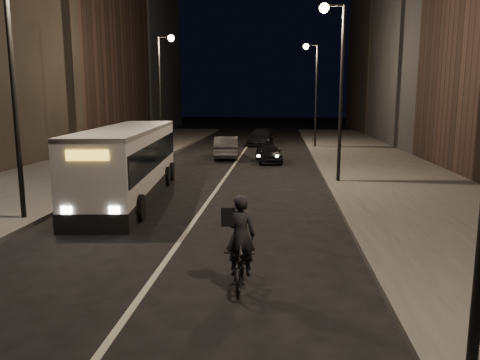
% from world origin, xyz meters
% --- Properties ---
extents(ground, '(180.00, 180.00, 0.00)m').
position_xyz_m(ground, '(0.00, 0.00, 0.00)').
color(ground, black).
rests_on(ground, ground).
extents(sidewalk_right, '(7.00, 70.00, 0.16)m').
position_xyz_m(sidewalk_right, '(8.50, 14.00, 0.08)').
color(sidewalk_right, '#3B3B39').
rests_on(sidewalk_right, ground).
extents(sidewalk_left, '(7.00, 70.00, 0.16)m').
position_xyz_m(sidewalk_left, '(-8.50, 14.00, 0.08)').
color(sidewalk_left, '#3B3B39').
rests_on(sidewalk_left, ground).
extents(building_row_right, '(8.00, 61.00, 21.00)m').
position_xyz_m(building_row_right, '(16.00, 27.50, 10.50)').
color(building_row_right, black).
rests_on(building_row_right, ground).
extents(building_row_left, '(8.00, 61.00, 22.00)m').
position_xyz_m(building_row_left, '(-16.00, 28.50, 11.00)').
color(building_row_left, black).
rests_on(building_row_left, ground).
extents(streetlight_right_mid, '(1.20, 0.44, 8.12)m').
position_xyz_m(streetlight_right_mid, '(5.33, 12.00, 5.36)').
color(streetlight_right_mid, black).
rests_on(streetlight_right_mid, sidewalk_right).
extents(streetlight_right_far, '(1.20, 0.44, 8.12)m').
position_xyz_m(streetlight_right_far, '(5.33, 28.00, 5.36)').
color(streetlight_right_far, black).
rests_on(streetlight_right_far, sidewalk_right).
extents(streetlight_left_near, '(1.20, 0.44, 8.12)m').
position_xyz_m(streetlight_left_near, '(-5.33, 4.00, 5.36)').
color(streetlight_left_near, black).
rests_on(streetlight_left_near, sidewalk_left).
extents(streetlight_left_far, '(1.20, 0.44, 8.12)m').
position_xyz_m(streetlight_left_far, '(-5.33, 22.00, 5.36)').
color(streetlight_left_far, black).
rests_on(streetlight_left_far, sidewalk_left).
extents(city_bus, '(3.35, 10.87, 2.89)m').
position_xyz_m(city_bus, '(-3.32, 8.09, 1.57)').
color(city_bus, silver).
rests_on(city_bus, ground).
extents(cyclist_on_bicycle, '(0.68, 1.83, 2.09)m').
position_xyz_m(cyclist_on_bicycle, '(2.03, -0.83, 0.70)').
color(cyclist_on_bicycle, black).
rests_on(cyclist_on_bicycle, ground).
extents(car_near, '(1.96, 3.87, 1.26)m').
position_xyz_m(car_near, '(2.07, 19.31, 0.63)').
color(car_near, black).
rests_on(car_near, ground).
extents(car_mid, '(2.03, 4.65, 1.49)m').
position_xyz_m(car_mid, '(-0.87, 21.25, 0.74)').
color(car_mid, '#373739').
rests_on(car_mid, ground).
extents(car_far, '(2.33, 4.89, 1.38)m').
position_xyz_m(car_far, '(1.06, 30.43, 0.69)').
color(car_far, black).
rests_on(car_far, ground).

